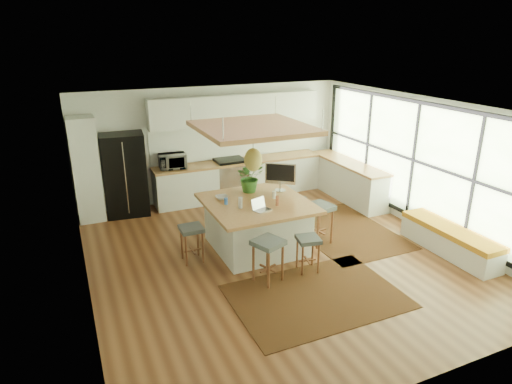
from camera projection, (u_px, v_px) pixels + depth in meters
name	position (u px, v px, depth m)	size (l,w,h in m)	color
floor	(277.00, 255.00, 8.13)	(7.00, 7.00, 0.00)	#532B17
ceiling	(280.00, 108.00, 7.22)	(7.00, 7.00, 0.00)	white
wall_back	(213.00, 143.00, 10.69)	(6.50, 6.50, 0.00)	silver
wall_front	(427.00, 284.00, 4.67)	(6.50, 6.50, 0.00)	silver
wall_left	(79.00, 215.00, 6.44)	(7.00, 7.00, 0.00)	silver
wall_right	(422.00, 165.00, 8.92)	(7.00, 7.00, 0.00)	silver
window_wall	(421.00, 162.00, 8.89)	(0.10, 6.20, 2.60)	black
pantry	(86.00, 170.00, 9.36)	(0.55, 0.60, 2.25)	silver
back_counter_base	(240.00, 179.00, 10.93)	(4.20, 0.60, 0.88)	silver
back_counter_top	(240.00, 162.00, 10.77)	(4.24, 0.64, 0.05)	#945E34
backsplash	(235.00, 141.00, 10.88)	(4.20, 0.02, 0.80)	white
upper_cabinets	(237.00, 109.00, 10.47)	(4.20, 0.34, 0.70)	silver
range	(230.00, 178.00, 10.81)	(0.76, 0.62, 1.00)	#A5A5AA
right_counter_base	(348.00, 181.00, 10.82)	(0.60, 2.50, 0.88)	silver
right_counter_top	(349.00, 163.00, 10.67)	(0.64, 2.54, 0.05)	#945E34
window_bench	(449.00, 240.00, 8.14)	(0.52, 2.00, 0.50)	silver
ceiling_panel	(253.00, 143.00, 7.67)	(1.86, 1.86, 0.80)	#945E34
rug_near	(316.00, 296.00, 6.85)	(2.60, 1.80, 0.01)	black
rug_right	(343.00, 231.00, 9.12)	(1.80, 2.60, 0.01)	black
fridge	(125.00, 174.00, 9.72)	(0.91, 0.71, 1.83)	black
island	(257.00, 225.00, 8.28)	(1.85, 1.85, 0.93)	#945E34
stool_near_left	(268.00, 262.00, 7.17)	(0.44, 0.44, 0.74)	#404547
stool_near_right	(308.00, 252.00, 7.49)	(0.37, 0.37, 0.63)	#404547
stool_right_front	(319.00, 226.00, 8.50)	(0.47, 0.47, 0.79)	#404547
stool_right_back	(298.00, 213.00, 9.13)	(0.38, 0.38, 0.64)	#404547
stool_left_side	(192.00, 243.00, 7.82)	(0.39, 0.39, 0.66)	#404547
laptop	(262.00, 204.00, 7.68)	(0.30, 0.31, 0.22)	#A5A5AA
monitor	(280.00, 178.00, 8.60)	(0.61, 0.22, 0.57)	#A5A5AA
microwave	(172.00, 160.00, 10.09)	(0.60, 0.33, 0.41)	#A5A5AA
island_plant	(250.00, 180.00, 8.58)	(0.54, 0.60, 0.47)	#1E4C19
island_bowl	(222.00, 197.00, 8.25)	(0.24, 0.24, 0.06)	white
island_bottle_0	(227.00, 199.00, 7.96)	(0.07, 0.07, 0.19)	blue
island_bottle_1	(240.00, 203.00, 7.81)	(0.07, 0.07, 0.19)	silver
island_bottle_2	(276.00, 200.00, 7.93)	(0.07, 0.07, 0.19)	brown
island_bottle_3	(273.00, 193.00, 8.27)	(0.07, 0.07, 0.19)	white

